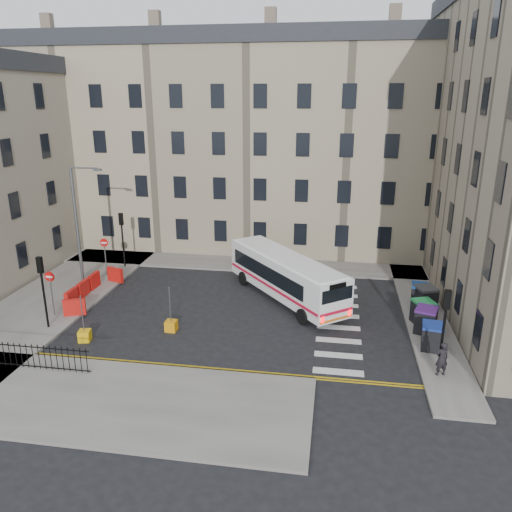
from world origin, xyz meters
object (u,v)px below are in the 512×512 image
(wheelie_bin_a, at_px, (432,336))
(bollard_chevron, at_px, (85,336))
(bus, at_px, (285,275))
(bollard_yellow, at_px, (171,326))
(wheelie_bin_c, at_px, (423,312))
(wheelie_bin_d, at_px, (425,298))
(streetlamp, at_px, (77,227))
(wheelie_bin_e, at_px, (420,294))
(pedestrian, at_px, (442,359))
(wheelie_bin_b, at_px, (426,320))

(wheelie_bin_a, xyz_separation_m, bollard_chevron, (-17.97, -1.79, -0.52))
(bus, height_order, bollard_yellow, bus)
(wheelie_bin_c, height_order, wheelie_bin_d, wheelie_bin_d)
(streetlamp, bearing_deg, bollard_yellow, -33.00)
(wheelie_bin_c, xyz_separation_m, wheelie_bin_d, (0.44, 2.17, 0.02))
(wheelie_bin_e, distance_m, bollard_yellow, 15.14)
(bollard_chevron, bearing_deg, wheelie_bin_c, 14.73)
(wheelie_bin_e, relative_size, pedestrian, 0.79)
(pedestrian, bearing_deg, wheelie_bin_e, -108.77)
(wheelie_bin_e, relative_size, bollard_yellow, 2.20)
(wheelie_bin_a, distance_m, bollard_chevron, 18.07)
(pedestrian, xyz_separation_m, bollard_yellow, (-13.80, 2.66, -0.68))
(streetlamp, xyz_separation_m, bollard_yellow, (7.83, -5.09, -4.04))
(wheelie_bin_b, relative_size, bollard_chevron, 2.56)
(bollard_yellow, bearing_deg, wheelie_bin_d, 19.35)
(streetlamp, relative_size, bollard_chevron, 13.57)
(bus, distance_m, wheelie_bin_c, 8.57)
(wheelie_bin_b, bearing_deg, pedestrian, -71.58)
(bus, relative_size, bollard_chevron, 15.87)
(wheelie_bin_b, distance_m, pedestrian, 4.49)
(wheelie_bin_b, relative_size, pedestrian, 0.92)
(bollard_yellow, bearing_deg, wheelie_bin_b, 7.54)
(streetlamp, bearing_deg, wheelie_bin_b, -8.57)
(wheelie_bin_b, bearing_deg, bus, 173.42)
(wheelie_bin_a, relative_size, wheelie_bin_c, 0.89)
(streetlamp, distance_m, wheelie_bin_c, 22.06)
(wheelie_bin_c, xyz_separation_m, bollard_yellow, (-13.83, -2.84, -0.54))
(streetlamp, bearing_deg, bollard_chevron, -62.17)
(wheelie_bin_b, xyz_separation_m, pedestrian, (0.00, -4.49, 0.13))
(wheelie_bin_b, xyz_separation_m, bollard_yellow, (-13.80, -1.83, -0.55))
(wheelie_bin_a, distance_m, wheelie_bin_b, 1.92)
(bus, height_order, wheelie_bin_c, bus)
(streetlamp, distance_m, wheelie_bin_d, 22.38)
(bus, bearing_deg, streetlamp, 143.22)
(wheelie_bin_e, bearing_deg, bollard_chevron, -150.28)
(bus, height_order, wheelie_bin_d, bus)
(pedestrian, bearing_deg, bollard_chevron, -19.61)
(bollard_chevron, bearing_deg, pedestrian, -2.50)
(wheelie_bin_c, bearing_deg, bollard_chevron, 174.71)
(wheelie_bin_a, xyz_separation_m, wheelie_bin_b, (-0.02, 1.92, 0.03))
(streetlamp, height_order, wheelie_bin_e, streetlamp)
(wheelie_bin_d, bearing_deg, wheelie_bin_a, -115.32)
(wheelie_bin_d, xyz_separation_m, bollard_chevron, (-18.42, -6.89, -0.56))
(bollard_yellow, distance_m, bollard_chevron, 4.56)
(wheelie_bin_d, bearing_deg, wheelie_bin_e, 89.82)
(wheelie_bin_d, distance_m, pedestrian, 7.69)
(wheelie_bin_a, distance_m, wheelie_bin_e, 5.74)
(pedestrian, bearing_deg, bus, -62.77)
(wheelie_bin_b, bearing_deg, wheelie_bin_d, 99.94)
(wheelie_bin_a, xyz_separation_m, bollard_yellow, (-13.82, 0.09, -0.52))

